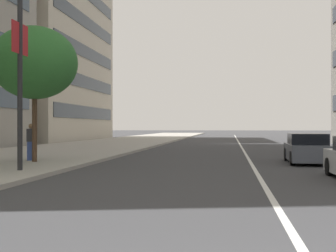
{
  "coord_description": "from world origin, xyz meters",
  "views": [
    {
      "loc": [
        -3.41,
        0.99,
        1.7
      ],
      "look_at": [
        15.28,
        3.46,
        1.72
      ],
      "focal_mm": 49.8,
      "sensor_mm": 36.0,
      "label": 1
    }
  ],
  "objects": [
    {
      "name": "sidewalk_right_plaza",
      "position": [
        30.0,
        12.07,
        0.07
      ],
      "size": [
        160.0,
        10.13,
        0.15
      ],
      "primitive_type": "cube",
      "color": "#A39E93",
      "rests_on": "ground"
    },
    {
      "name": "car_mid_block_traffic",
      "position": [
        18.81,
        -2.59,
        0.64
      ],
      "size": [
        4.62,
        1.95,
        1.37
      ],
      "rotation": [
        0.0,
        0.0,
        -0.04
      ],
      "color": "#4C515B",
      "rests_on": "ground"
    },
    {
      "name": "lane_centre_stripe",
      "position": [
        35.0,
        0.0,
        0.0
      ],
      "size": [
        110.0,
        0.16,
        0.01
      ],
      "primitive_type": "cube",
      "color": "silver",
      "rests_on": "ground"
    },
    {
      "name": "street_tree_near_plaza_corner",
      "position": [
        16.11,
        9.49,
        4.49
      ],
      "size": [
        3.77,
        3.77,
        5.95
      ],
      "color": "#473323",
      "rests_on": "sidewalk_right_plaza"
    },
    {
      "name": "street_lamp_with_banners",
      "position": [
        12.25,
        8.0,
        5.36
      ],
      "size": [
        1.26,
        2.57,
        8.77
      ],
      "color": "#232326",
      "rests_on": "sidewalk_right_plaza"
    },
    {
      "name": "pedestrian_on_plaza",
      "position": [
        16.84,
        9.98,
        0.99
      ],
      "size": [
        0.41,
        0.28,
        1.67
      ],
      "rotation": [
        0.0,
        0.0,
        4.67
      ],
      "color": "#33478C",
      "rests_on": "sidewalk_right_plaza"
    }
  ]
}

